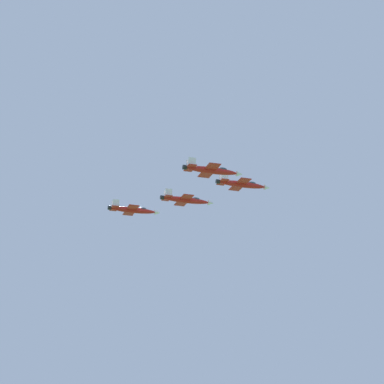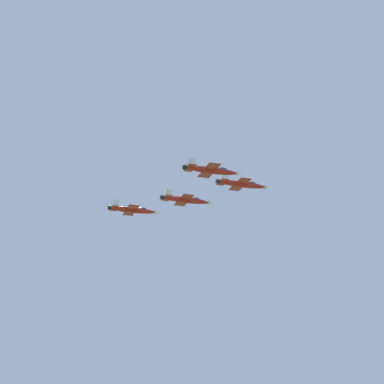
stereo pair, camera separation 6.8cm
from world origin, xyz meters
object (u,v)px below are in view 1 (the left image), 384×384
(jet_left_wingman, at_px, (186,200))
(jet_left_outer, at_px, (133,210))
(jet_right_wingman, at_px, (212,170))
(jet_lead, at_px, (242,184))

(jet_left_wingman, distance_m, jet_left_outer, 16.87)
(jet_right_wingman, bearing_deg, jet_left_wingman, 90.60)
(jet_lead, relative_size, jet_left_outer, 1.03)
(jet_right_wingman, distance_m, jet_left_outer, 35.20)
(jet_lead, xyz_separation_m, jet_left_outer, (24.16, 23.52, -3.07))
(jet_lead, bearing_deg, jet_left_outer, 139.54)
(jet_left_wingman, relative_size, jet_right_wingman, 0.98)
(jet_lead, distance_m, jet_left_outer, 33.85)
(jet_lead, bearing_deg, jet_left_wingman, 139.54)
(jet_left_wingman, distance_m, jet_right_wingman, 21.84)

